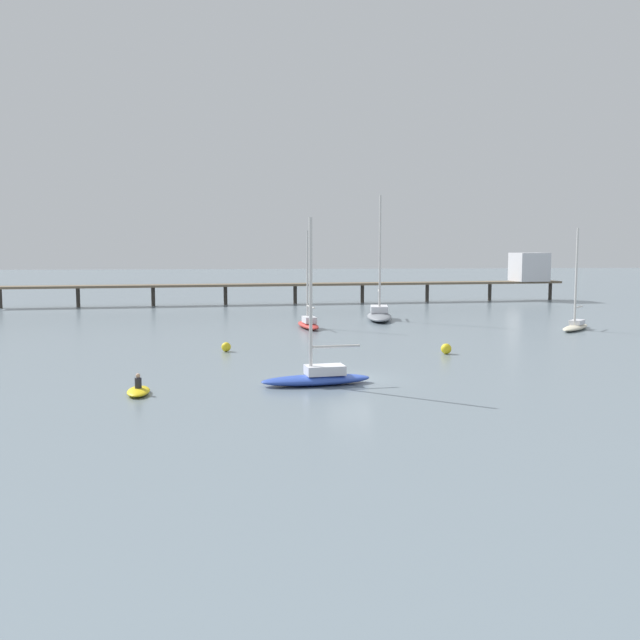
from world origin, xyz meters
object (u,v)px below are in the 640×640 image
sailboat_gray (379,313)px  sailboat_cream (576,323)px  dinghy_yellow (138,391)px  mooring_buoy_far (226,347)px  sailboat_blue (318,375)px  mooring_buoy_inner (446,349)px  pier (419,276)px  sailboat_red (308,322)px

sailboat_gray → sailboat_cream: (16.81, -10.71, -0.10)m
sailboat_cream → dinghy_yellow: size_ratio=3.55×
mooring_buoy_far → sailboat_blue: bearing=-67.0°
sailboat_cream → mooring_buoy_inner: bearing=-140.1°
pier → sailboat_blue: sailboat_blue is taller
pier → sailboat_cream: 35.28m
sailboat_red → dinghy_yellow: bearing=-111.1°
sailboat_red → sailboat_gray: sailboat_gray is taller
sailboat_cream → dinghy_yellow: (-36.39, -25.97, -0.40)m
sailboat_blue → pier: bearing=71.4°
sailboat_gray → sailboat_cream: bearing=-32.5°
pier → dinghy_yellow: bearing=-116.0°
sailboat_red → dinghy_yellow: size_ratio=3.47×
sailboat_gray → dinghy_yellow: 41.59m
pier → sailboat_cream: (6.92, -34.46, -3.08)m
sailboat_red → sailboat_blue: 27.97m
mooring_buoy_far → mooring_buoy_inner: (16.10, -2.68, 0.03)m
sailboat_cream → dinghy_yellow: 44.71m
sailboat_red → mooring_buoy_far: sailboat_red is taller
sailboat_cream → mooring_buoy_far: 34.06m
dinghy_yellow → mooring_buoy_inner: dinghy_yellow is taller
sailboat_red → sailboat_cream: bearing=-8.5°
sailboat_red → sailboat_blue: size_ratio=0.98×
pier → mooring_buoy_far: bearing=-119.2°
sailboat_red → sailboat_cream: sailboat_cream is taller
sailboat_blue → mooring_buoy_far: bearing=113.0°
sailboat_gray → sailboat_blue: sailboat_gray is taller
sailboat_red → mooring_buoy_inner: (8.77, -17.27, -0.24)m
sailboat_blue → sailboat_cream: size_ratio=1.00×
pier → mooring_buoy_far: size_ratio=108.75×
pier → sailboat_red: size_ratio=8.31×
sailboat_red → mooring_buoy_far: bearing=-116.7°
sailboat_cream → mooring_buoy_inner: (-16.18, -13.54, -0.23)m
pier → sailboat_cream: sailboat_cream is taller
sailboat_cream → mooring_buoy_inner: sailboat_cream is taller
sailboat_blue → mooring_buoy_inner: sailboat_blue is taller
sailboat_gray → sailboat_cream: size_ratio=1.38×
dinghy_yellow → mooring_buoy_far: 15.66m
sailboat_gray → mooring_buoy_far: size_ratio=18.44×
pier → sailboat_blue: 61.95m
sailboat_red → sailboat_blue: (-1.66, -27.92, -0.04)m
pier → mooring_buoy_far: (-25.36, -45.33, -3.34)m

